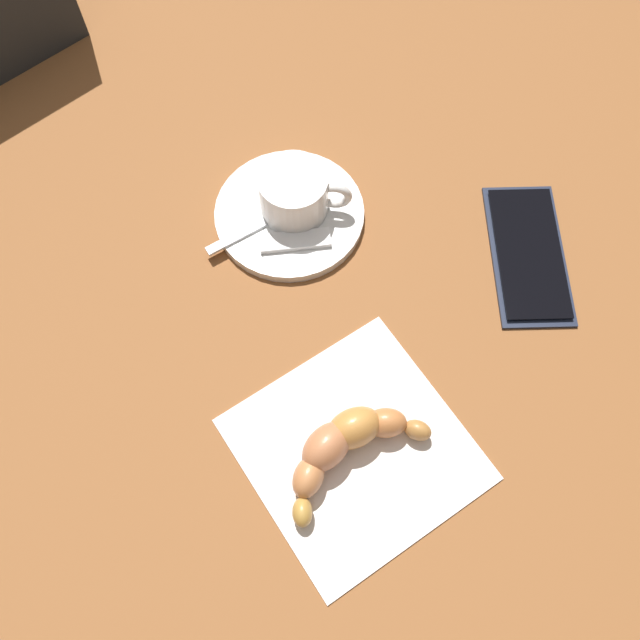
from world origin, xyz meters
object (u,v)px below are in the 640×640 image
object	(u,v)px
sugar_packet	(295,241)
croissant	(344,443)
cell_phone	(528,253)
saucer	(290,214)
teaspoon	(285,211)
napkin	(355,449)
espresso_cup	(295,193)

from	to	relation	value
sugar_packet	croissant	bearing A→B (deg)	-84.47
cell_phone	saucer	bearing A→B (deg)	55.87
teaspoon	cell_phone	size ratio (longest dim) A/B	0.76
teaspoon	sugar_packet	distance (m)	0.04
napkin	croissant	bearing A→B (deg)	69.89
espresso_cup	sugar_packet	xyz separation A→B (m)	(-0.04, 0.02, -0.02)
saucer	croissant	xyz separation A→B (m)	(-0.23, 0.05, 0.02)
croissant	sugar_packet	bearing A→B (deg)	-11.03
sugar_packet	cell_phone	world-z (taller)	sugar_packet
espresso_cup	napkin	size ratio (longest dim) A/B	0.47
croissant	napkin	bearing A→B (deg)	-110.11
sugar_packet	cell_phone	bearing A→B (deg)	-9.04
saucer	espresso_cup	size ratio (longest dim) A/B	1.75
cell_phone	croissant	bearing A→B (deg)	113.13
teaspoon	croissant	world-z (taller)	croissant
teaspoon	sugar_packet	size ratio (longest dim) A/B	1.90
espresso_cup	saucer	bearing A→B (deg)	98.55
teaspoon	sugar_packet	bearing A→B (deg)	174.40
saucer	teaspoon	xyz separation A→B (m)	(0.00, 0.00, 0.01)
napkin	espresso_cup	bearing A→B (deg)	-10.67
teaspoon	croissant	bearing A→B (deg)	169.77
croissant	saucer	bearing A→B (deg)	-11.37
espresso_cup	sugar_packet	distance (m)	0.04
espresso_cup	cell_phone	xyz separation A→B (m)	(-0.13, -0.19, -0.03)
saucer	sugar_packet	distance (m)	0.04
croissant	cell_phone	bearing A→B (deg)	-66.87
espresso_cup	teaspoon	distance (m)	0.02
saucer	cell_phone	world-z (taller)	saucer
espresso_cup	teaspoon	xyz separation A→B (m)	(-0.00, 0.01, -0.02)
espresso_cup	teaspoon	world-z (taller)	espresso_cup
espresso_cup	croissant	xyz separation A→B (m)	(-0.24, 0.05, -0.01)
napkin	cell_phone	xyz separation A→B (m)	(0.11, -0.23, 0.00)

